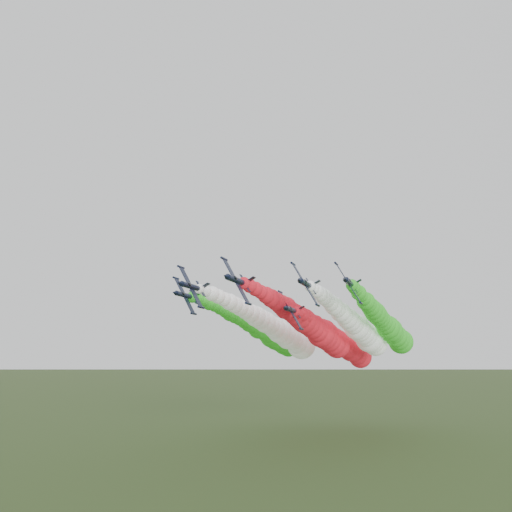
# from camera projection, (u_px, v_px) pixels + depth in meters

# --- Properties ---
(ground) EXTENTS (3000.00, 3000.00, 0.00)m
(ground) POSITION_uv_depth(u_px,v_px,m) (212.00, 484.00, 90.20)
(ground) COLOR #3B4C21
(ground) RESTS_ON ground
(jet_lead) EXTENTS (12.71, 77.77, 18.62)m
(jet_lead) POSITION_uv_depth(u_px,v_px,m) (315.00, 329.00, 135.19)
(jet_lead) COLOR black
(jet_lead) RESTS_ON ground
(jet_inner_left) EXTENTS (13.45, 78.51, 19.36)m
(jet_inner_left) POSITION_uv_depth(u_px,v_px,m) (280.00, 331.00, 147.66)
(jet_inner_left) COLOR black
(jet_inner_left) RESTS_ON ground
(jet_inner_right) EXTENTS (12.56, 77.62, 18.48)m
(jet_inner_right) POSITION_uv_depth(u_px,v_px,m) (359.00, 329.00, 143.77)
(jet_inner_right) COLOR black
(jet_inner_right) RESTS_ON ground
(jet_outer_left) EXTENTS (12.59, 77.66, 18.51)m
(jet_outer_left) POSITION_uv_depth(u_px,v_px,m) (267.00, 333.00, 160.99)
(jet_outer_left) COLOR black
(jet_outer_left) RESTS_ON ground
(jet_outer_right) EXTENTS (12.87, 77.93, 18.78)m
(jet_outer_right) POSITION_uv_depth(u_px,v_px,m) (387.00, 327.00, 148.49)
(jet_outer_right) COLOR black
(jet_outer_right) RESTS_ON ground
(jet_trail) EXTENTS (12.82, 77.88, 18.74)m
(jet_trail) POSITION_uv_depth(u_px,v_px,m) (344.00, 344.00, 157.35)
(jet_trail) COLOR black
(jet_trail) RESTS_ON ground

